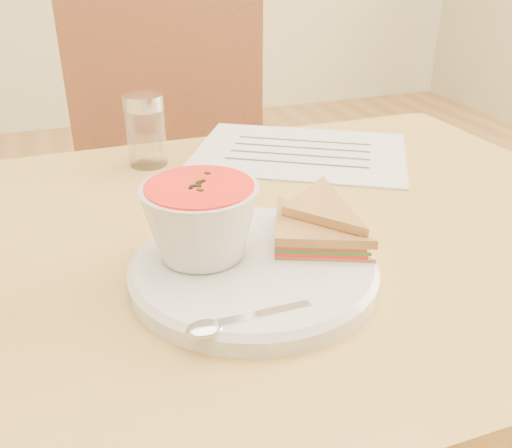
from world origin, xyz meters
name	(u,v)px	position (x,y,z in m)	size (l,w,h in m)	color
chair_far	(159,224)	(0.00, 0.53, 0.50)	(0.45, 0.45, 1.00)	#5D2F1B
plate	(253,271)	(-0.01, -0.10, 0.76)	(0.25, 0.25, 0.02)	silver
soup_bowl	(201,224)	(-0.06, -0.08, 0.81)	(0.12, 0.12, 0.08)	silver
sandwich_half_a	(275,252)	(0.00, -0.11, 0.78)	(0.10, 0.10, 0.03)	#BF9043
sandwich_half_b	(282,219)	(0.03, -0.07, 0.79)	(0.10, 0.10, 0.03)	#BF9043
spoon	(258,316)	(-0.04, -0.19, 0.77)	(0.16, 0.03, 0.01)	silver
paper_menu	(300,152)	(0.18, 0.22, 0.75)	(0.33, 0.24, 0.00)	white
condiment_shaker	(146,130)	(-0.06, 0.25, 0.80)	(0.06, 0.06, 0.11)	silver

